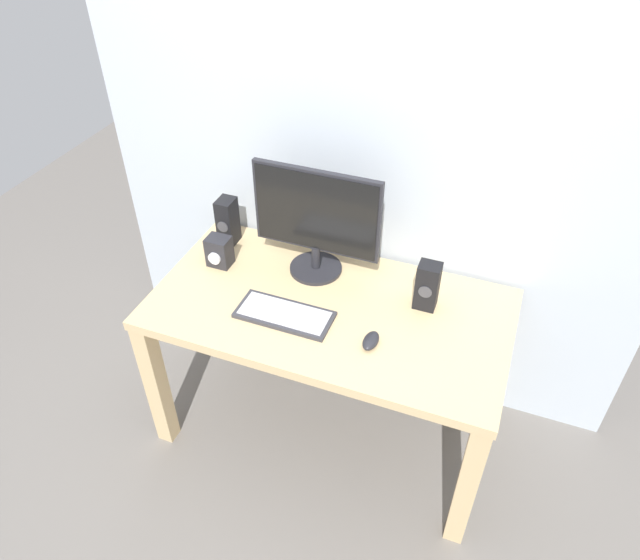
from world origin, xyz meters
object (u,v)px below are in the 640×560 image
Objects in this scene: mouse at (371,341)px; audio_controller at (219,251)px; monitor at (316,220)px; speaker_left at (228,221)px; speaker_right at (427,286)px; desk at (329,327)px; keyboard_primary at (284,314)px.

audio_controller is at bearing 165.96° from mouse.
speaker_left is at bearing 174.20° from monitor.
speaker_right is (0.14, 0.28, 0.08)m from mouse.
speaker_left is at bearing 173.16° from speaker_right.
mouse is (0.35, -0.35, -0.23)m from monitor.
desk is 0.66m from speaker_left.
monitor is 5.22× the size of mouse.
speaker_right is at bearing 3.34° from audio_controller.
desk is 0.44m from speaker_right.
speaker_left is (-0.79, 0.39, 0.09)m from mouse.
speaker_right is at bearing -6.84° from speaker_left.
monitor is 0.51m from speaker_right.
desk is 0.57m from audio_controller.
monitor is 2.44× the size of speaker_left.
audio_controller is (-0.89, -0.05, -0.03)m from speaker_right.
keyboard_primary is 1.87× the size of speaker_right.
keyboard_primary is 0.36m from mouse.
speaker_left is (-0.93, 0.11, 0.01)m from speaker_right.
monitor is at bearing -5.80° from speaker_left.
speaker_left is (-0.57, 0.25, 0.23)m from desk.
speaker_right is at bearing 27.42° from keyboard_primary.
monitor is at bearing 88.57° from keyboard_primary.
speaker_right is 0.93× the size of speaker_left.
speaker_right is (0.49, 0.26, 0.09)m from keyboard_primary.
speaker_right reaches higher than mouse.
keyboard_primary is 0.58m from speaker_left.
audio_controller is (-0.40, -0.12, -0.18)m from monitor.
monitor is at bearing 123.42° from desk.
desk is at bearing 40.26° from keyboard_primary.
mouse is at bearing -3.97° from keyboard_primary.
speaker_left is 1.63× the size of audio_controller.
monitor reaches higher than speaker_right.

